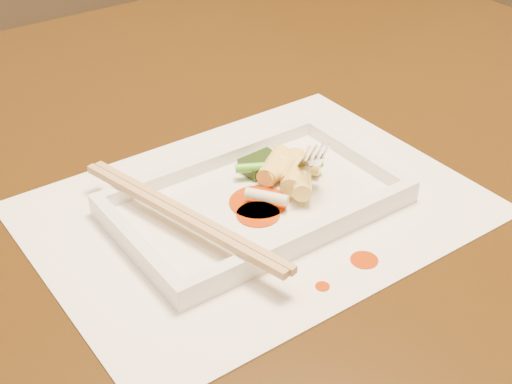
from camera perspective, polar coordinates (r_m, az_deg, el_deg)
table at (r=0.79m, az=-8.88°, el=-4.48°), size 1.40×0.90×0.75m
placemat at (r=0.66m, az=0.00°, el=-1.34°), size 0.40×0.30×0.00m
sauce_splatter_a at (r=0.61m, az=8.65°, el=-5.40°), size 0.02×0.02×0.00m
sauce_splatter_b at (r=0.58m, az=5.34°, el=-7.52°), size 0.01×0.01×0.00m
plate_base at (r=0.66m, az=0.00°, el=-1.00°), size 0.26×0.16×0.01m
plate_rim_far at (r=0.71m, az=-3.50°, el=2.54°), size 0.26×0.01×0.01m
plate_rim_near at (r=0.61m, az=4.07°, el=-3.43°), size 0.26×0.01×0.01m
plate_rim_left at (r=0.61m, az=-9.62°, el=-4.08°), size 0.01×0.14×0.01m
plate_rim_right at (r=0.72m, az=8.03°, el=3.02°), size 0.01×0.14×0.01m
veg_piece at (r=0.70m, az=0.43°, el=2.27°), size 0.04×0.03×0.01m
scallion_white at (r=0.64m, az=0.87°, el=-0.36°), size 0.03×0.04×0.01m
scallion_green at (r=0.69m, az=1.88°, el=2.12°), size 0.08×0.05×0.01m
chopstick_a at (r=0.61m, az=-6.24°, el=-1.93°), size 0.06×0.23×0.01m
chopstick_b at (r=0.62m, az=-5.60°, el=-1.67°), size 0.06×0.23×0.01m
fork at (r=0.67m, az=4.01°, el=7.21°), size 0.09×0.10×0.14m
sauce_blob_0 at (r=0.66m, az=0.20°, el=-0.82°), size 0.05×0.05×0.00m
sauce_blob_1 at (r=0.64m, az=0.18°, el=-1.80°), size 0.04×0.04×0.00m
rice_cake_0 at (r=0.69m, az=2.15°, el=1.85°), size 0.05×0.02×0.02m
rice_cake_1 at (r=0.69m, az=3.45°, el=2.20°), size 0.04×0.04×0.02m
rice_cake_2 at (r=0.66m, az=3.69°, el=1.08°), size 0.05×0.05×0.02m
rice_cake_3 at (r=0.69m, az=3.01°, el=1.84°), size 0.05×0.05×0.02m
rice_cake_4 at (r=0.69m, az=1.46°, el=2.14°), size 0.05×0.04×0.02m
rice_cake_5 at (r=0.66m, az=3.17°, el=1.18°), size 0.04×0.04×0.02m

